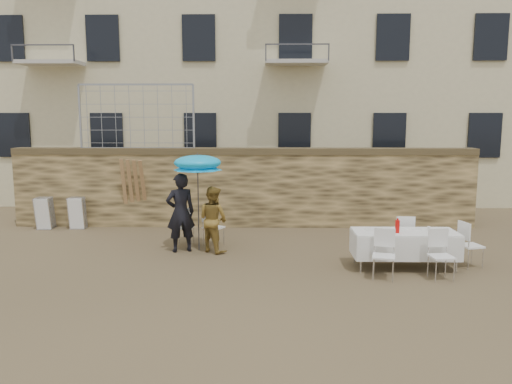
{
  "coord_description": "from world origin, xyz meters",
  "views": [
    {
      "loc": [
        0.61,
        -9.07,
        3.07
      ],
      "look_at": [
        0.4,
        2.2,
        1.4
      ],
      "focal_mm": 35.0,
      "sensor_mm": 36.0,
      "label": 1
    }
  ],
  "objects_px": {
    "table_chair_front_left": "(384,255)",
    "table_chair_back": "(403,236)",
    "soda_bottle": "(397,227)",
    "man_suit": "(181,213)",
    "table_chair_front_right": "(442,255)",
    "couple_chair_right": "(214,226)",
    "couple_chair_left": "(185,226)",
    "chair_stack_right": "(79,212)",
    "woman_dress": "(213,219)",
    "umbrella": "(198,165)",
    "chair_stack_left": "(47,212)",
    "banquet_table": "(405,233)",
    "table_chair_side": "(471,244)"
  },
  "relations": [
    {
      "from": "man_suit",
      "to": "couple_chair_right",
      "type": "bearing_deg",
      "value": -163.31
    },
    {
      "from": "couple_chair_right",
      "to": "chair_stack_right",
      "type": "distance_m",
      "value": 4.41
    },
    {
      "from": "table_chair_side",
      "to": "chair_stack_right",
      "type": "xyz_separation_m",
      "value": [
        -9.51,
        3.53,
        -0.02
      ]
    },
    {
      "from": "table_chair_front_left",
      "to": "chair_stack_left",
      "type": "xyz_separation_m",
      "value": [
        -8.41,
        4.38,
        -0.02
      ]
    },
    {
      "from": "banquet_table",
      "to": "chair_stack_left",
      "type": "height_order",
      "value": "chair_stack_left"
    },
    {
      "from": "woman_dress",
      "to": "couple_chair_left",
      "type": "height_order",
      "value": "woman_dress"
    },
    {
      "from": "umbrella",
      "to": "couple_chair_left",
      "type": "xyz_separation_m",
      "value": [
        -0.4,
        0.45,
        -1.52
      ]
    },
    {
      "from": "table_chair_side",
      "to": "table_chair_front_left",
      "type": "bearing_deg",
      "value": 99.25
    },
    {
      "from": "banquet_table",
      "to": "man_suit",
      "type": "bearing_deg",
      "value": 165.98
    },
    {
      "from": "man_suit",
      "to": "couple_chair_left",
      "type": "xyz_separation_m",
      "value": [
        0.0,
        0.55,
        -0.44
      ]
    },
    {
      "from": "soda_bottle",
      "to": "table_chair_back",
      "type": "distance_m",
      "value": 1.11
    },
    {
      "from": "banquet_table",
      "to": "chair_stack_left",
      "type": "xyz_separation_m",
      "value": [
        -9.01,
        3.63,
        -0.27
      ]
    },
    {
      "from": "couple_chair_right",
      "to": "banquet_table",
      "type": "bearing_deg",
      "value": -170.38
    },
    {
      "from": "chair_stack_right",
      "to": "soda_bottle",
      "type": "bearing_deg",
      "value": -25.55
    },
    {
      "from": "banquet_table",
      "to": "chair_stack_left",
      "type": "bearing_deg",
      "value": 158.04
    },
    {
      "from": "table_chair_back",
      "to": "soda_bottle",
      "type": "bearing_deg",
      "value": 71.89
    },
    {
      "from": "table_chair_back",
      "to": "couple_chair_right",
      "type": "bearing_deg",
      "value": -7.72
    },
    {
      "from": "banquet_table",
      "to": "table_chair_back",
      "type": "bearing_deg",
      "value": 75.96
    },
    {
      "from": "table_chair_back",
      "to": "banquet_table",
      "type": "bearing_deg",
      "value": 80.69
    },
    {
      "from": "umbrella",
      "to": "table_chair_front_right",
      "type": "distance_m",
      "value": 5.55
    },
    {
      "from": "woman_dress",
      "to": "chair_stack_right",
      "type": "bearing_deg",
      "value": 7.44
    },
    {
      "from": "umbrella",
      "to": "table_chair_front_left",
      "type": "distance_m",
      "value": 4.6
    },
    {
      "from": "woman_dress",
      "to": "soda_bottle",
      "type": "relative_size",
      "value": 5.88
    },
    {
      "from": "table_chair_front_right",
      "to": "chair_stack_right",
      "type": "distance_m",
      "value": 9.66
    },
    {
      "from": "couple_chair_left",
      "to": "table_chair_front_right",
      "type": "xyz_separation_m",
      "value": [
        5.32,
        -2.5,
        0.0
      ]
    },
    {
      "from": "couple_chair_left",
      "to": "table_chair_back",
      "type": "bearing_deg",
      "value": 171.63
    },
    {
      "from": "woman_dress",
      "to": "couple_chair_right",
      "type": "xyz_separation_m",
      "value": [
        -0.05,
        0.55,
        -0.28
      ]
    },
    {
      "from": "woman_dress",
      "to": "couple_chair_right",
      "type": "relative_size",
      "value": 1.59
    },
    {
      "from": "umbrella",
      "to": "soda_bottle",
      "type": "relative_size",
      "value": 8.13
    },
    {
      "from": "man_suit",
      "to": "couple_chair_right",
      "type": "relative_size",
      "value": 1.91
    },
    {
      "from": "man_suit",
      "to": "table_chair_front_right",
      "type": "relative_size",
      "value": 1.91
    },
    {
      "from": "couple_chair_right",
      "to": "table_chair_front_left",
      "type": "xyz_separation_m",
      "value": [
        3.52,
        -2.5,
        0.0
      ]
    },
    {
      "from": "umbrella",
      "to": "couple_chair_right",
      "type": "xyz_separation_m",
      "value": [
        0.3,
        0.45,
        -1.52
      ]
    },
    {
      "from": "couple_chair_right",
      "to": "chair_stack_left",
      "type": "distance_m",
      "value": 5.24
    },
    {
      "from": "table_chair_front_right",
      "to": "table_chair_back",
      "type": "bearing_deg",
      "value": 94.04
    },
    {
      "from": "man_suit",
      "to": "table_chair_back",
      "type": "xyz_separation_m",
      "value": [
        5.02,
        -0.4,
        -0.44
      ]
    },
    {
      "from": "table_chair_front_left",
      "to": "table_chair_front_right",
      "type": "bearing_deg",
      "value": 14.63
    },
    {
      "from": "banquet_table",
      "to": "chair_stack_right",
      "type": "bearing_deg",
      "value": 155.87
    },
    {
      "from": "couple_chair_left",
      "to": "table_chair_side",
      "type": "distance_m",
      "value": 6.44
    },
    {
      "from": "man_suit",
      "to": "couple_chair_right",
      "type": "height_order",
      "value": "man_suit"
    },
    {
      "from": "man_suit",
      "to": "couple_chair_left",
      "type": "relative_size",
      "value": 1.91
    },
    {
      "from": "soda_bottle",
      "to": "table_chair_front_left",
      "type": "distance_m",
      "value": 0.84
    },
    {
      "from": "couple_chair_right",
      "to": "table_chair_front_right",
      "type": "distance_m",
      "value": 5.26
    },
    {
      "from": "soda_bottle",
      "to": "banquet_table",
      "type": "bearing_deg",
      "value": 36.87
    },
    {
      "from": "couple_chair_left",
      "to": "table_chair_front_left",
      "type": "relative_size",
      "value": 1.0
    },
    {
      "from": "umbrella",
      "to": "table_chair_back",
      "type": "height_order",
      "value": "umbrella"
    },
    {
      "from": "man_suit",
      "to": "table_chair_back",
      "type": "height_order",
      "value": "man_suit"
    },
    {
      "from": "table_chair_front_left",
      "to": "table_chair_back",
      "type": "distance_m",
      "value": 1.74
    },
    {
      "from": "table_chair_back",
      "to": "umbrella",
      "type": "bearing_deg",
      "value": -1.5
    },
    {
      "from": "banquet_table",
      "to": "chair_stack_right",
      "type": "xyz_separation_m",
      "value": [
        -8.11,
        3.63,
        -0.27
      ]
    }
  ]
}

